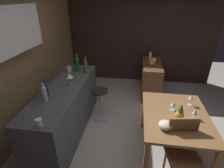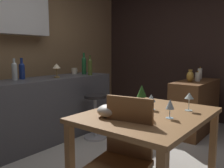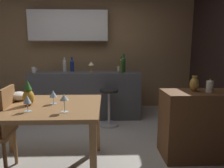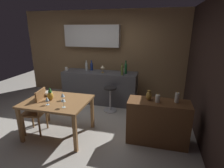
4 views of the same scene
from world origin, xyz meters
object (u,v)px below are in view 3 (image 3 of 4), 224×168
(wine_glass_right, at_px, (27,100))
(fruit_bowl, at_px, (19,96))
(wine_bottle_olive, at_px, (121,65))
(pillar_candle_short, at_px, (210,86))
(wine_bottle_cobalt, at_px, (72,65))
(wine_bottle_green, at_px, (124,64))
(counter_lamp, at_px, (91,65))
(wine_bottle_clear, at_px, (65,65))
(wine_glass_left, at_px, (64,98))
(dining_table, at_px, (43,113))
(sideboard_cabinet, at_px, (208,124))
(wine_glass_center, at_px, (53,94))
(bar_stool, at_px, (109,106))
(pineapple_centerpiece, at_px, (28,95))
(cup_cream, at_px, (119,69))
(cup_white, at_px, (34,70))
(vase_brass, at_px, (194,84))

(wine_glass_right, distance_m, fruit_bowl, 0.50)
(wine_bottle_olive, relative_size, pillar_candle_short, 1.97)
(wine_bottle_cobalt, xyz_separation_m, wine_bottle_green, (1.03, -0.16, 0.03))
(counter_lamp, bearing_deg, pillar_candle_short, -45.73)
(counter_lamp, bearing_deg, wine_bottle_clear, 161.88)
(wine_glass_left, bearing_deg, wine_bottle_olive, 70.24)
(wine_bottle_clear, distance_m, pillar_candle_short, 2.65)
(dining_table, distance_m, wine_bottle_clear, 1.94)
(sideboard_cabinet, distance_m, wine_glass_center, 1.85)
(bar_stool, xyz_separation_m, wine_bottle_green, (0.30, 0.51, 0.71))
(wine_glass_left, relative_size, pillar_candle_short, 1.04)
(pineapple_centerpiece, xyz_separation_m, pillar_candle_short, (2.00, 0.21, 0.04))
(wine_bottle_olive, distance_m, counter_lamp, 0.58)
(wine_glass_center, bearing_deg, sideboard_cabinet, 6.29)
(wine_bottle_clear, relative_size, cup_cream, 2.25)
(wine_glass_center, relative_size, cup_cream, 1.12)
(wine_bottle_green, distance_m, cup_white, 1.72)
(wine_glass_left, bearing_deg, fruit_bowl, 143.76)
(wine_bottle_green, bearing_deg, pineapple_centerpiece, -122.42)
(fruit_bowl, bearing_deg, dining_table, -30.87)
(wine_glass_left, relative_size, fruit_bowl, 0.90)
(wine_bottle_cobalt, relative_size, wine_bottle_olive, 0.92)
(wine_glass_left, bearing_deg, cup_white, 116.76)
(sideboard_cabinet, relative_size, fruit_bowl, 5.97)
(wine_glass_right, distance_m, cup_cream, 2.40)
(cup_white, bearing_deg, wine_bottle_olive, -3.24)
(bar_stool, height_order, pillar_candle_short, pillar_candle_short)
(bar_stool, height_order, vase_brass, vase_brass)
(wine_bottle_cobalt, distance_m, wine_bottle_olive, 1.03)
(wine_glass_left, height_order, pineapple_centerpiece, pineapple_centerpiece)
(pineapple_centerpiece, xyz_separation_m, counter_lamp, (0.52, 1.73, 0.20))
(wine_bottle_olive, relative_size, wine_bottle_green, 0.88)
(sideboard_cabinet, relative_size, pillar_candle_short, 6.90)
(sideboard_cabinet, xyz_separation_m, cup_cream, (-0.96, 1.72, 0.54))
(wine_bottle_clear, bearing_deg, wine_glass_left, -78.33)
(sideboard_cabinet, distance_m, wine_bottle_cobalt, 2.65)
(sideboard_cabinet, distance_m, pineapple_centerpiece, 2.09)
(pillar_candle_short, bearing_deg, cup_cream, 117.81)
(wine_glass_left, bearing_deg, counter_lamp, 87.15)
(dining_table, height_order, wine_bottle_green, wine_bottle_green)
(wine_bottle_green, xyz_separation_m, vase_brass, (0.70, -1.53, -0.15))
(fruit_bowl, xyz_separation_m, cup_cream, (1.27, 1.76, 0.16))
(cup_white, distance_m, pillar_candle_short, 2.97)
(sideboard_cabinet, xyz_separation_m, wine_bottle_green, (-0.89, 1.56, 0.65))
(wine_bottle_green, bearing_deg, counter_lamp, -173.30)
(wine_glass_left, height_order, wine_bottle_cobalt, wine_bottle_cobalt)
(wine_bottle_cobalt, bearing_deg, wine_bottle_green, -8.76)
(pineapple_centerpiece, xyz_separation_m, vase_brass, (1.85, 0.27, 0.05))
(bar_stool, distance_m, fruit_bowl, 1.57)
(sideboard_cabinet, distance_m, wine_glass_right, 2.06)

